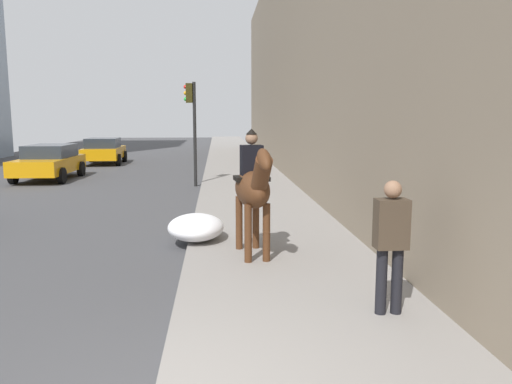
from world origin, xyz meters
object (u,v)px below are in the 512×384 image
(pedestrian_greeting, at_px, (391,238))
(traffic_light_near_curb, at_px, (192,117))
(car_far_lane, at_px, (49,161))
(car_mid_lane, at_px, (104,150))
(mounted_horse_near, at_px, (253,187))

(pedestrian_greeting, bearing_deg, traffic_light_near_curb, 13.36)
(car_far_lane, bearing_deg, car_mid_lane, 175.22)
(car_far_lane, relative_size, traffic_light_near_curb, 1.11)
(pedestrian_greeting, distance_m, car_mid_lane, 23.84)
(car_far_lane, bearing_deg, pedestrian_greeting, 31.69)
(pedestrian_greeting, height_order, car_far_lane, pedestrian_greeting)
(car_mid_lane, xyz_separation_m, traffic_light_near_curb, (-9.45, -5.33, 1.82))
(mounted_horse_near, xyz_separation_m, car_mid_lane, (19.53, 6.86, -0.61))
(mounted_horse_near, xyz_separation_m, car_far_lane, (12.63, 7.58, -0.61))
(mounted_horse_near, relative_size, pedestrian_greeting, 1.33)
(pedestrian_greeting, xyz_separation_m, car_mid_lane, (22.32, 8.38, -0.34))
(car_mid_lane, distance_m, car_far_lane, 6.93)
(mounted_horse_near, distance_m, car_far_lane, 14.74)
(car_mid_lane, height_order, car_far_lane, same)
(traffic_light_near_curb, bearing_deg, pedestrian_greeting, -166.67)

